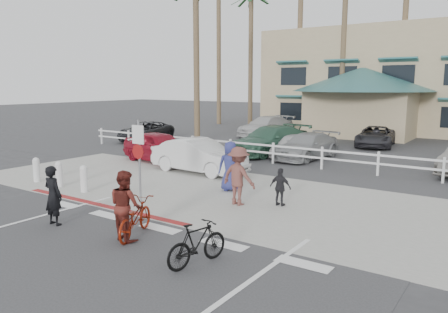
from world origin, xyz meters
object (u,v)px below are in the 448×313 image
Objects in this scene: car_white_sedan at (199,156)px; car_red_compact at (159,147)px; sign_post at (139,157)px; bike_black at (197,243)px; bike_red at (135,218)px.

car_white_sedan is 1.00× the size of car_red_compact.
car_red_compact is at bearing 76.05° from car_white_sedan.
sign_post is 5.41m from bike_black.
bike_red is 0.41× the size of car_red_compact.
bike_red is at bearing -47.20° from sign_post.
car_white_sedan is at bearing -39.99° from bike_black.
car_white_sedan reaches higher than bike_red.
car_red_compact is (-3.10, 0.92, 0.02)m from car_white_sedan.
car_red_compact is (-8.92, 8.52, 0.27)m from bike_black.
bike_black is at bearing -32.36° from sign_post.
car_white_sedan is (-3.49, 7.09, 0.25)m from bike_red.
bike_black is 12.34m from car_red_compact.
bike_black is (2.33, -0.51, -0.00)m from bike_red.
car_white_sedan is 3.23m from car_red_compact.
sign_post is 3.34m from bike_red.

